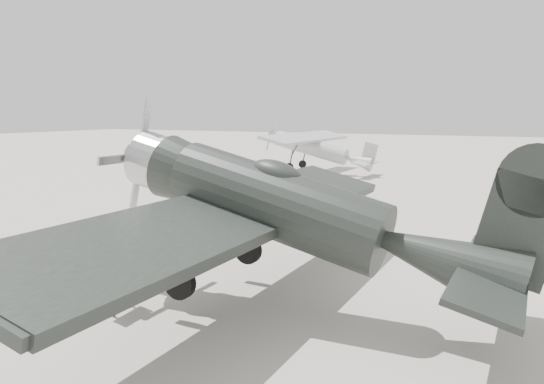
{
  "coord_description": "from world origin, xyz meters",
  "views": [
    {
      "loc": [
        5.69,
        -11.27,
        3.95
      ],
      "look_at": [
        -1.5,
        3.1,
        1.5
      ],
      "focal_mm": 35.0,
      "sensor_mm": 36.0,
      "label": 1
    }
  ],
  "objects": [
    {
      "name": "sign_board",
      "position": [
        -1.47,
        -3.59,
        0.75
      ],
      "size": [
        0.13,
        0.87,
        1.25
      ],
      "rotation": [
        0.0,
        0.0,
        0.09
      ],
      "color": "#333333",
      "rests_on": "ground"
    },
    {
      "name": "ground",
      "position": [
        0.0,
        0.0,
        0.0
      ],
      "size": [
        160.0,
        160.0,
        0.0
      ],
      "primitive_type": "plane",
      "color": "#ABA398",
      "rests_on": "ground"
    },
    {
      "name": "highwing_monoplane",
      "position": [
        -6.93,
        20.14,
        1.83
      ],
      "size": [
        7.32,
        10.24,
        2.93
      ],
      "rotation": [
        0.0,
        0.23,
        -0.02
      ],
      "color": "#A0A2A5",
      "rests_on": "ground"
    },
    {
      "name": "lowwing_monoplane",
      "position": [
        1.64,
        -2.12,
        2.02
      ],
      "size": [
        8.49,
        11.75,
        3.83
      ],
      "rotation": [
        0.0,
        0.24,
        -0.0
      ],
      "color": "black",
      "rests_on": "ground"
    }
  ]
}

